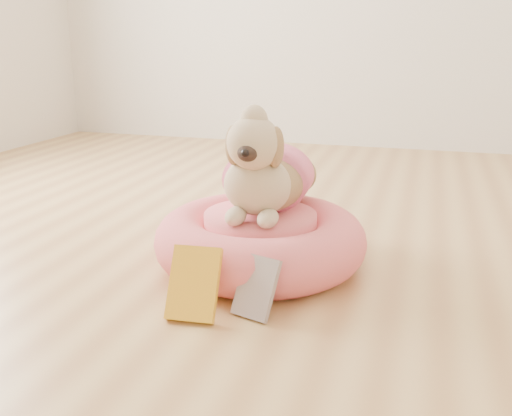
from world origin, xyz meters
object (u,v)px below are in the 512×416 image
(pet_bed, at_px, (260,240))
(book_yellow, at_px, (194,284))
(book_white, at_px, (256,287))
(dog, at_px, (265,156))

(pet_bed, distance_m, book_yellow, 0.41)
(book_yellow, bearing_deg, book_white, 13.57)
(book_yellow, relative_size, book_white, 1.19)
(book_yellow, height_order, book_white, book_yellow)
(book_yellow, distance_m, book_white, 0.17)
(pet_bed, bearing_deg, book_yellow, -99.83)
(book_yellow, bearing_deg, dog, 75.22)
(pet_bed, height_order, book_white, pet_bed)
(dog, bearing_deg, book_yellow, -101.99)
(book_yellow, xyz_separation_m, book_white, (0.16, 0.05, -0.01))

